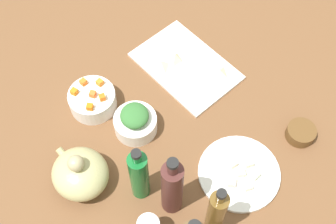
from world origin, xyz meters
TOP-DOWN VIEW (x-y plane):
  - tabletop at (0.00, 0.00)cm, footprint 190.00×190.00cm
  - cutting_board at (10.68, -18.83)cm, footprint 34.63×24.14cm
  - plate_tofu at (-27.36, -2.08)cm, footprint 23.91×23.91cm
  - bowl_greens at (4.85, 9.08)cm, footprint 13.13×13.13cm
  - bowl_carrots at (20.46, 13.05)cm, footprint 14.71×14.71cm
  - bowl_small_side at (-32.08, -24.85)cm, footprint 8.78×8.78cm
  - teapot at (2.78, 31.67)cm, footprint 17.98×15.66cm
  - bottle_0 at (-32.66, 15.29)cm, footprint 4.77×4.77cm
  - bottle_1 at (-20.07, 18.20)cm, footprint 5.73×5.73cm
  - bottle_3 at (-11.09, 21.62)cm, footprint 5.28×5.28cm
  - carrot_cube_0 at (16.73, 16.42)cm, footprint 2.52×2.52cm
  - carrot_cube_1 at (16.72, 11.55)cm, footprint 2.39×2.39cm
  - carrot_cube_2 at (19.70, 12.86)cm, footprint 2.47×2.47cm
  - carrot_cube_3 at (24.39, 16.35)cm, footprint 2.20×2.20cm
  - carrot_cube_4 at (21.49, 8.55)cm, footprint 1.98×1.98cm
  - carrot_cube_5 at (25.20, 12.10)cm, footprint 1.86×1.86cm
  - chopped_greens_mound at (4.85, 9.08)cm, footprint 12.43×12.35cm
  - tofu_cube_0 at (-24.45, -2.18)cm, footprint 2.58×2.58cm
  - tofu_cube_1 at (-28.11, 2.39)cm, footprint 3.09×3.09cm
  - tofu_cube_2 at (-27.62, -5.63)cm, footprint 2.91×2.91cm
  - tofu_cube_3 at (-31.27, -4.15)cm, footprint 2.26×2.26cm
  - tofu_cube_4 at (-32.08, -0.04)cm, footprint 2.95×2.95cm
  - tofu_cube_5 at (-27.99, -1.72)cm, footprint 3.08×3.08cm
  - dumpling_0 at (0.23, -24.07)cm, footprint 5.59×5.94cm
  - dumpling_1 at (15.96, -12.29)cm, footprint 6.11×5.99cm
  - dumpling_2 at (14.71, -17.86)cm, footprint 5.58×5.72cm

SIDE VIEW (x-z plane):
  - tabletop at x=0.00cm, z-range 0.00..3.00cm
  - cutting_board at x=10.68cm, z-range 3.00..4.00cm
  - plate_tofu at x=-27.36cm, z-range 3.00..4.20cm
  - bowl_small_side at x=-32.08cm, z-range 3.00..6.82cm
  - dumpling_0 at x=0.23cm, z-range 4.00..6.33cm
  - tofu_cube_0 at x=-24.45cm, z-range 4.20..6.40cm
  - tofu_cube_1 at x=-28.11cm, z-range 4.20..6.40cm
  - tofu_cube_2 at x=-27.62cm, z-range 4.20..6.40cm
  - tofu_cube_3 at x=-31.27cm, z-range 4.20..6.40cm
  - tofu_cube_4 at x=-32.08cm, z-range 4.20..6.40cm
  - tofu_cube_5 at x=-27.99cm, z-range 4.20..6.40cm
  - dumpling_2 at x=14.71cm, z-range 4.00..6.90cm
  - dumpling_1 at x=15.96cm, z-range 4.00..7.00cm
  - bowl_greens at x=4.85cm, z-range 3.00..8.80cm
  - bowl_carrots at x=20.46cm, z-range 3.00..9.32cm
  - teapot at x=2.78cm, z-range 1.18..15.56cm
  - carrot_cube_0 at x=16.73cm, z-range 9.32..11.12cm
  - carrot_cube_1 at x=16.72cm, z-range 9.32..11.12cm
  - carrot_cube_2 at x=19.70cm, z-range 9.32..11.12cm
  - carrot_cube_3 at x=24.39cm, z-range 9.32..11.12cm
  - carrot_cube_4 at x=21.49cm, z-range 9.32..11.12cm
  - carrot_cube_5 at x=25.20cm, z-range 9.32..11.12cm
  - chopped_greens_mound at x=4.85cm, z-range 8.80..12.79cm
  - bottle_3 at x=-11.09cm, z-range 1.58..25.74cm
  - bottle_0 at x=-32.66cm, z-range 1.42..28.01cm
  - bottle_1 at x=-20.07cm, z-range 1.17..28.80cm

